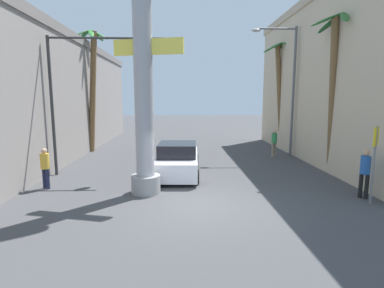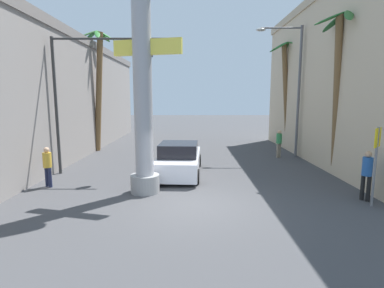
# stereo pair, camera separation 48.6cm
# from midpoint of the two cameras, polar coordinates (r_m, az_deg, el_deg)

# --- Properties ---
(ground_plane) EXTENTS (91.78, 91.78, 0.00)m
(ground_plane) POSITION_cam_midpoint_polar(r_m,az_deg,el_deg) (20.10, -1.43, -1.67)
(ground_plane) COLOR #424244
(building_left) EXTENTS (8.67, 28.23, 7.43)m
(building_left) POSITION_cam_midpoint_polar(r_m,az_deg,el_deg) (21.54, -32.26, 7.66)
(building_left) COLOR gray
(building_left) RESTS_ON ground
(building_right) EXTENTS (8.73, 17.25, 9.34)m
(building_right) POSITION_cam_midpoint_polar(r_m,az_deg,el_deg) (20.83, 30.90, 10.41)
(building_right) COLOR #C6B293
(building_right) RESTS_ON ground
(neon_sign_pole) EXTENTS (2.90, 1.11, 10.52)m
(neon_sign_pole) POSITION_cam_midpoint_polar(r_m,az_deg,el_deg) (11.40, -10.54, 15.29)
(neon_sign_pole) COLOR #9E9EA3
(neon_sign_pole) RESTS_ON ground
(street_lamp) EXTENTS (2.79, 0.28, 7.86)m
(street_lamp) POSITION_cam_midpoint_polar(r_m,az_deg,el_deg) (19.49, 17.00, 11.63)
(street_lamp) COLOR #59595E
(street_lamp) RESTS_ON ground
(crossing_sign) EXTENTS (0.47, 0.47, 2.69)m
(crossing_sign) POSITION_cam_midpoint_polar(r_m,az_deg,el_deg) (11.73, 30.43, -1.60)
(crossing_sign) COLOR slate
(crossing_sign) RESTS_ON ground
(traffic_light_mast) EXTENTS (5.33, 0.32, 6.40)m
(traffic_light_mast) POSITION_cam_midpoint_polar(r_m,az_deg,el_deg) (14.92, -20.63, 11.51)
(traffic_light_mast) COLOR #333333
(traffic_light_mast) RESTS_ON ground
(car_lead) EXTENTS (2.19, 4.84, 1.56)m
(car_lead) POSITION_cam_midpoint_polar(r_m,az_deg,el_deg) (14.31, -3.69, -3.06)
(car_lead) COLOR black
(car_lead) RESTS_ON ground
(palm_tree_mid_left) EXTENTS (2.42, 2.43, 8.15)m
(palm_tree_mid_left) POSITION_cam_midpoint_polar(r_m,az_deg,el_deg) (21.61, -19.07, 11.07)
(palm_tree_mid_left) COLOR brown
(palm_tree_mid_left) RESTS_ON ground
(palm_tree_near_right) EXTENTS (2.88, 2.77, 7.46)m
(palm_tree_near_right) POSITION_cam_midpoint_polar(r_m,az_deg,el_deg) (15.62, 24.90, 12.38)
(palm_tree_near_right) COLOR brown
(palm_tree_near_right) RESTS_ON ground
(palm_tree_mid_right) EXTENTS (2.55, 2.55, 7.51)m
(palm_tree_mid_right) POSITION_cam_midpoint_polar(r_m,az_deg,el_deg) (22.57, 15.84, 10.71)
(palm_tree_mid_right) COLOR brown
(palm_tree_mid_right) RESTS_ON ground
(pedestrian_by_sign) EXTENTS (0.48, 0.48, 1.79)m
(pedestrian_by_sign) POSITION_cam_midpoint_polar(r_m,az_deg,el_deg) (12.36, 29.12, -4.38)
(pedestrian_by_sign) COLOR black
(pedestrian_by_sign) RESTS_ON ground
(pedestrian_curb_left) EXTENTS (0.46, 0.46, 1.66)m
(pedestrian_curb_left) POSITION_cam_midpoint_polar(r_m,az_deg,el_deg) (13.45, -27.13, -3.63)
(pedestrian_curb_left) COLOR #1E233F
(pedestrian_curb_left) RESTS_ON ground
(pedestrian_mid_right) EXTENTS (0.47, 0.47, 1.70)m
(pedestrian_mid_right) POSITION_cam_midpoint_polar(r_m,az_deg,el_deg) (19.15, 14.69, 0.56)
(pedestrian_mid_right) COLOR gray
(pedestrian_mid_right) RESTS_ON ground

